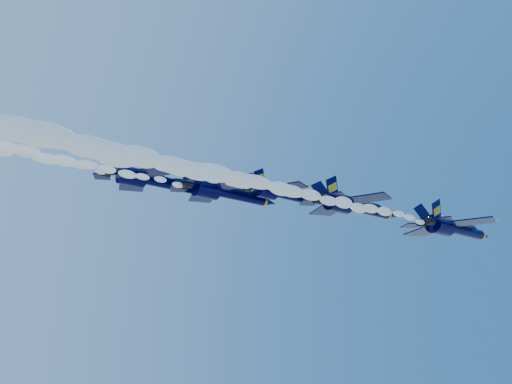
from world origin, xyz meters
TOP-DOWN VIEW (x-y plane):
  - jet_lead at (18.65, -12.48)m, footprint 19.08×15.65m
  - smoke_trail_jet_lead at (-20.42, -12.48)m, footprint 61.83×2.58m
  - jet_second at (7.15, -2.14)m, footprint 19.77×16.22m
  - smoke_trail_jet_second at (-32.21, -2.14)m, footprint 61.83×2.68m
  - jet_third at (-1.54, 6.24)m, footprint 16.79×13.77m
  - smoke_trail_jet_third at (-39.63, 6.24)m, footprint 61.83×2.27m
  - jet_fourth at (-9.91, 10.65)m, footprint 19.08×15.65m
  - jet_fifth at (-19.45, 17.90)m, footprint 19.96×16.38m

SIDE VIEW (x-z plane):
  - smoke_trail_jet_lead at x=-20.42m, z-range 147.78..150.11m
  - jet_lead at x=18.65m, z-range 145.91..153.00m
  - smoke_trail_jet_second at x=-32.21m, z-range 151.71..154.12m
  - jet_second at x=7.15m, z-range 149.76..157.11m
  - smoke_trail_jet_third at x=-39.63m, z-range 154.46..156.50m
  - jet_fourth at x=-9.91m, z-range 152.10..159.19m
  - jet_third at x=-1.54m, z-range 152.85..159.09m
  - jet_fifth at x=-19.45m, z-range 154.01..161.43m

